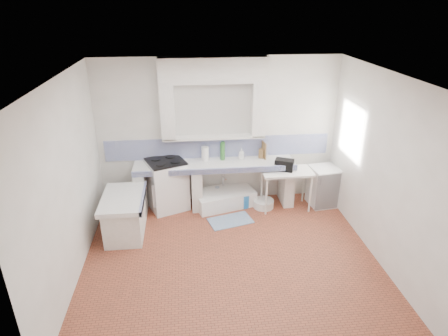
{
  "coord_description": "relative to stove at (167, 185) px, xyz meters",
  "views": [
    {
      "loc": [
        -0.62,
        -4.84,
        3.71
      ],
      "look_at": [
        0.0,
        1.0,
        1.1
      ],
      "focal_mm": 30.68,
      "sensor_mm": 36.0,
      "label": 1
    }
  ],
  "objects": [
    {
      "name": "sink",
      "position": [
        1.09,
        -0.03,
        -0.34
      ],
      "size": [
        1.25,
        0.9,
        0.27
      ],
      "primitive_type": "cube",
      "rotation": [
        0.0,
        0.0,
        0.28
      ],
      "color": "white",
      "rests_on": "ground"
    },
    {
      "name": "basin_white",
      "position": [
        1.83,
        -0.2,
        -0.4
      ],
      "size": [
        0.47,
        0.47,
        0.15
      ],
      "primitive_type": "cylinder",
      "rotation": [
        0.0,
        0.0,
        0.24
      ],
      "color": "white",
      "rests_on": "ground"
    },
    {
      "name": "backsplash",
      "position": [
        1.01,
        0.26,
        0.63
      ],
      "size": [
        4.27,
        0.03,
        0.4
      ],
      "primitive_type": "cube",
      "color": "navy",
      "rests_on": "ground"
    },
    {
      "name": "counter_slab",
      "position": [
        0.91,
        -0.03,
        0.39
      ],
      "size": [
        3.0,
        0.6,
        0.08
      ],
      "primitive_type": "cube",
      "color": "white",
      "rests_on": "ground"
    },
    {
      "name": "rug",
      "position": [
        1.14,
        -0.64,
        -0.47
      ],
      "size": [
        0.86,
        0.63,
        0.01
      ],
      "primitive_type": "cube",
      "rotation": [
        0.0,
        0.0,
        0.27
      ],
      "color": "#29558D",
      "rests_on": "ground"
    },
    {
      "name": "counter_lip",
      "position": [
        0.91,
        -0.31,
        0.39
      ],
      "size": [
        3.0,
        0.04,
        0.1
      ],
      "primitive_type": "cube",
      "color": "navy",
      "rests_on": "ground"
    },
    {
      "name": "cutting_board",
      "position": [
        1.87,
        0.12,
        0.58
      ],
      "size": [
        0.05,
        0.23,
        0.31
      ],
      "primitive_type": "cube",
      "rotation": [
        0.0,
        0.0,
        0.12
      ],
      "color": "brown",
      "rests_on": "counter_slab"
    },
    {
      "name": "wall_front",
      "position": [
        1.01,
        -3.73,
        0.93
      ],
      "size": [
        4.5,
        0.0,
        4.5
      ],
      "primitive_type": "plane",
      "rotation": [
        -1.57,
        0.0,
        0.0
      ],
      "color": "white",
      "rests_on": "ground"
    },
    {
      "name": "water_bottle_b",
      "position": [
        1.2,
        0.12,
        -0.34
      ],
      "size": [
        0.08,
        0.08,
        0.27
      ],
      "primitive_type": "cylinder",
      "rotation": [
        0.0,
        0.0,
        0.1
      ],
      "color": "silver",
      "rests_on": "ground"
    },
    {
      "name": "bucket_red",
      "position": [
        0.82,
        -0.0,
        -0.32
      ],
      "size": [
        0.35,
        0.35,
        0.29
      ],
      "primitive_type": "cylinder",
      "rotation": [
        0.0,
        0.0,
        -0.11
      ],
      "color": "#C75733",
      "rests_on": "ground"
    },
    {
      "name": "black_bag",
      "position": [
        2.19,
        -0.22,
        0.41
      ],
      "size": [
        0.39,
        0.32,
        0.21
      ],
      "primitive_type": "cube",
      "rotation": [
        0.0,
        0.0,
        -0.43
      ],
      "color": "black",
      "rests_on": "side_table"
    },
    {
      "name": "peninsula_lip",
      "position": [
        -0.36,
        -0.83,
        0.19
      ],
      "size": [
        0.04,
        1.1,
        0.1
      ],
      "primitive_type": "cube",
      "color": "navy",
      "rests_on": "ground"
    },
    {
      "name": "wall_back",
      "position": [
        1.01,
        0.27,
        0.93
      ],
      "size": [
        4.5,
        0.0,
        4.5
      ],
      "primitive_type": "plane",
      "rotation": [
        1.57,
        0.0,
        0.0
      ],
      "color": "white",
      "rests_on": "ground"
    },
    {
      "name": "bucket_blue",
      "position": [
        1.46,
        -0.1,
        -0.34
      ],
      "size": [
        0.34,
        0.34,
        0.27
      ],
      "primitive_type": "cylinder",
      "rotation": [
        0.0,
        0.0,
        -0.2
      ],
      "color": "blue",
      "rests_on": "ground"
    },
    {
      "name": "bucket_orange",
      "position": [
        1.07,
        -0.12,
        -0.32
      ],
      "size": [
        0.41,
        0.41,
        0.3
      ],
      "primitive_type": "cylinder",
      "rotation": [
        0.0,
        0.0,
        0.35
      ],
      "color": "#C36A2E",
      "rests_on": "ground"
    },
    {
      "name": "green_bottle_b",
      "position": [
        1.06,
        0.12,
        0.59
      ],
      "size": [
        0.07,
        0.07,
        0.32
      ],
      "primitive_type": "cylinder",
      "rotation": [
        0.0,
        0.0,
        0.02
      ],
      "color": "#2F722D",
      "rests_on": "counter_slab"
    },
    {
      "name": "counter_pier_right",
      "position": [
        2.31,
        -0.03,
        -0.06
      ],
      "size": [
        0.2,
        0.55,
        0.82
      ],
      "primitive_type": "cube",
      "color": "white",
      "rests_on": "ground"
    },
    {
      "name": "soap_bottle",
      "position": [
        1.43,
        0.12,
        0.53
      ],
      "size": [
        0.11,
        0.12,
        0.2
      ],
      "primitive_type": "imported",
      "rotation": [
        0.0,
        0.0,
        -0.29
      ],
      "color": "white",
      "rests_on": "counter_slab"
    },
    {
      "name": "counter_pier_left",
      "position": [
        -0.49,
        -0.03,
        -0.06
      ],
      "size": [
        0.2,
        0.55,
        0.82
      ],
      "primitive_type": "cube",
      "color": "white",
      "rests_on": "ground"
    },
    {
      "name": "counter_pier_mid",
      "position": [
        0.56,
        -0.03,
        -0.06
      ],
      "size": [
        0.2,
        0.55,
        0.82
      ],
      "primitive_type": "cube",
      "color": "white",
      "rests_on": "ground"
    },
    {
      "name": "side_table",
      "position": [
        2.24,
        -0.26,
        -0.08
      ],
      "size": [
        0.94,
        0.53,
        0.04
      ],
      "primitive_type": "cube",
      "rotation": [
        0.0,
        0.0,
        0.01
      ],
      "color": "white",
      "rests_on": "ground"
    },
    {
      "name": "wall_left",
      "position": [
        -1.24,
        -1.73,
        0.93
      ],
      "size": [
        0.0,
        4.5,
        4.5
      ],
      "primitive_type": "plane",
      "rotation": [
        1.57,
        0.0,
        1.57
      ],
      "color": "white",
      "rests_on": "ground"
    },
    {
      "name": "paper_towel",
      "position": [
        0.74,
        0.12,
        0.56
      ],
      "size": [
        0.16,
        0.16,
        0.27
      ],
      "primitive_type": "cylinder",
      "rotation": [
        0.0,
        0.0,
        0.23
      ],
      "color": "white",
      "rests_on": "counter_slab"
    },
    {
      "name": "floor",
      "position": [
        1.01,
        -1.73,
        -0.47
      ],
      "size": [
        4.5,
        4.5,
        0.0
      ],
      "primitive_type": "plane",
      "color": "brown",
      "rests_on": "ground"
    },
    {
      "name": "window_frame",
      "position": [
        3.43,
        -0.53,
        1.13
      ],
      "size": [
        0.35,
        0.86,
        1.06
      ],
      "primitive_type": "cube",
      "color": "#321D10",
      "rests_on": "ground"
    },
    {
      "name": "water_bottle_a",
      "position": [
        0.97,
        0.12,
        -0.31
      ],
      "size": [
        0.11,
        0.11,
        0.32
      ],
      "primitive_type": "cylinder",
      "rotation": [
        0.0,
        0.0,
        0.36
      ],
      "color": "silver",
      "rests_on": "ground"
    },
    {
      "name": "alcove_mass",
      "position": [
        0.91,
        0.15,
        2.1
      ],
      "size": [
        1.9,
        0.25,
        0.45
      ],
      "primitive_type": "cube",
      "color": "white",
      "rests_on": "ground"
    },
    {
      "name": "lace_valance",
      "position": [
        3.29,
        -0.53,
        1.51
      ],
      "size": [
        0.01,
        0.84,
        0.24
      ],
      "primitive_type": "cube",
      "color": "white",
      "rests_on": "ground"
    },
    {
      "name": "peninsula_top",
      "position": [
        -0.69,
        -0.83,
        0.19
      ],
      "size": [
        0.7,
        1.1,
        0.08
      ],
      "primitive_type": "cube",
      "color": "white",
      "rests_on": "ground"
    },
    {
      "name": "stove",
      "position": [
        0.0,
        0.0,
        0.0
      ],
      "size": [
        0.86,
        0.85,
        0.94
      ],
      "primitive_type": "cube",
      "rotation": [
        0.0,
        0.0,
        0.38
      ],
      "color": "white",
      "rests_on": "ground"
    },
    {
      "name": "wall_right",
      "position": [
        3.26,
        -1.73,
        0.93
      ],
      "size": [
        0.0,
        4.5,
        4.5
      ],
      "primitive_type": "plane",
      "rotation": [
        1.57,
        0.0,
        -1.57
      ],
      "color": "white",
      "rests_on": "ground"
    },
    {
      "name": "fridge",
      "position": [
        3.0,
        -0.19,
        -0.09
      ],
      "size": [
        0.56,
        0.56,
        0.77
      ],
      "primitive_type": "cube",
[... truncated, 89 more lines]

